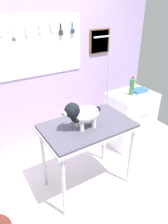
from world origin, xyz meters
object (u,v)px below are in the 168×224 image
(dog, at_px, (82,114))
(grooming_table, at_px, (87,131))
(cabinet_right, at_px, (130,118))
(soda_bottle, at_px, (132,86))
(grooming_arm, at_px, (106,107))

(dog, bearing_deg, grooming_table, 16.48)
(grooming_table, xyz_separation_m, cabinet_right, (1.09, 0.42, -0.37))
(soda_bottle, bearing_deg, cabinet_right, 17.22)
(grooming_arm, relative_size, soda_bottle, 6.28)
(cabinet_right, relative_size, soda_bottle, 3.09)
(dog, distance_m, soda_bottle, 1.21)
(grooming_arm, xyz_separation_m, dog, (-0.62, -0.37, 0.24))
(grooming_arm, height_order, dog, grooming_arm)
(dog, bearing_deg, cabinet_right, 20.67)
(grooming_table, distance_m, dog, 0.28)
(grooming_arm, height_order, soda_bottle, grooming_arm)
(grooming_table, height_order, dog, dog)
(dog, xyz_separation_m, cabinet_right, (1.18, 0.44, -0.63))
(grooming_arm, bearing_deg, grooming_table, -147.05)
(dog, bearing_deg, grooming_arm, 30.80)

